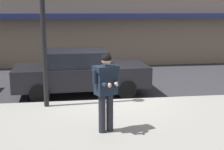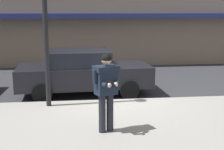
{
  "view_description": "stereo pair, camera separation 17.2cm",
  "coord_description": "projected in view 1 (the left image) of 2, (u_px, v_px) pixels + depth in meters",
  "views": [
    {
      "loc": [
        -1.31,
        -9.5,
        2.87
      ],
      "look_at": [
        -0.41,
        -2.94,
        1.49
      ],
      "focal_mm": 50.0,
      "sensor_mm": 36.0,
      "label": 1
    },
    {
      "loc": [
        -1.14,
        -9.52,
        2.87
      ],
      "look_at": [
        -0.41,
        -2.94,
        1.49
      ],
      "focal_mm": 50.0,
      "sensor_mm": 36.0,
      "label": 2
    }
  ],
  "objects": [
    {
      "name": "curb_paint_line",
      "position": [
        142.0,
        100.0,
        10.15
      ],
      "size": [
        28.0,
        0.12,
        0.01
      ],
      "primitive_type": "cube",
      "color": "silver",
      "rests_on": "ground"
    },
    {
      "name": "parked_sedan_mid",
      "position": [
        80.0,
        72.0,
        10.68
      ],
      "size": [
        4.58,
        2.1,
        1.54
      ],
      "color": "black",
      "rests_on": "ground"
    },
    {
      "name": "man_texting_on_phone",
      "position": [
        106.0,
        84.0,
        6.93
      ],
      "size": [
        0.61,
        0.65,
        1.81
      ],
      "color": "#23232B",
      "rests_on": "sidewalk"
    },
    {
      "name": "ground_plane",
      "position": [
        112.0,
        102.0,
        9.97
      ],
      "size": [
        80.0,
        80.0,
        0.0
      ],
      "primitive_type": "plane",
      "color": "#333338"
    },
    {
      "name": "street_lamp_post",
      "position": [
        42.0,
        0.0,
        8.43
      ],
      "size": [
        0.36,
        0.36,
        4.88
      ],
      "color": "black",
      "rests_on": "sidewalk"
    },
    {
      "name": "sidewalk",
      "position": [
        171.0,
        132.0,
        7.32
      ],
      "size": [
        32.0,
        5.3,
        0.14
      ],
      "primitive_type": "cube",
      "color": "#99968E",
      "rests_on": "ground"
    }
  ]
}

